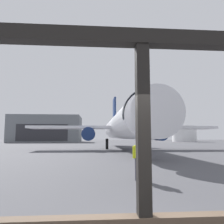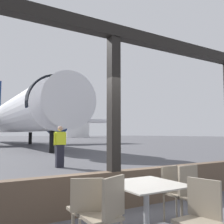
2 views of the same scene
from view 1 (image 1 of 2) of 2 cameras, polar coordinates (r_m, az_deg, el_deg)
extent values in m
plane|color=#4C4C51|center=(43.37, -3.38, -9.01)|extent=(220.00, 220.00, 0.00)
cube|color=black|center=(3.75, 7.71, 18.48)|extent=(7.59, 0.24, 0.24)
cube|color=black|center=(3.41, 8.18, -9.77)|extent=(0.20, 0.20, 3.32)
cylinder|color=silver|center=(33.76, 2.84, -3.61)|extent=(3.95, 33.35, 3.95)
cone|color=silver|center=(16.13, 10.78, -0.27)|extent=(3.75, 2.60, 3.75)
cylinder|color=black|center=(17.98, 9.20, -0.46)|extent=(4.03, 0.90, 4.03)
cube|color=silver|center=(33.39, -9.97, -4.00)|extent=(12.97, 4.20, 0.36)
cube|color=silver|center=(35.22, 15.08, -4.00)|extent=(12.97, 4.20, 0.36)
cylinder|color=navy|center=(31.82, -6.11, -5.74)|extent=(1.90, 3.20, 1.90)
cylinder|color=navy|center=(33.15, 12.17, -5.67)|extent=(1.90, 3.20, 1.90)
cube|color=navy|center=(49.19, 0.62, 0.57)|extent=(0.36, 4.40, 5.20)
cylinder|color=black|center=(18.20, 9.15, -9.78)|extent=(0.36, 0.36, 1.61)
cylinder|color=black|center=(34.26, -1.32, -8.32)|extent=(0.44, 0.44, 1.61)
cylinder|color=black|center=(34.85, 6.67, -8.24)|extent=(0.44, 0.44, 1.61)
cube|color=black|center=(9.81, 7.07, -14.59)|extent=(0.32, 0.20, 0.95)
cube|color=yellow|center=(9.73, 7.01, -10.22)|extent=(0.40, 0.22, 0.55)
sphere|color=tan|center=(9.71, 6.97, -7.83)|extent=(0.22, 0.22, 0.22)
cylinder|color=yellow|center=(9.66, 5.64, -10.41)|extent=(0.09, 0.09, 0.52)
cylinder|color=yellow|center=(9.82, 8.35, -10.31)|extent=(0.09, 0.09, 0.52)
cube|color=slate|center=(87.88, -16.51, -4.31)|extent=(25.26, 16.71, 9.81)
cube|color=#2D2D33|center=(79.64, -17.82, -5.12)|extent=(17.68, 0.10, 5.89)
cylinder|color=white|center=(93.93, 18.30, -5.43)|extent=(9.52, 9.52, 6.36)
camera|label=2|loc=(2.08, -120.19, -8.88)|focal=40.79mm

